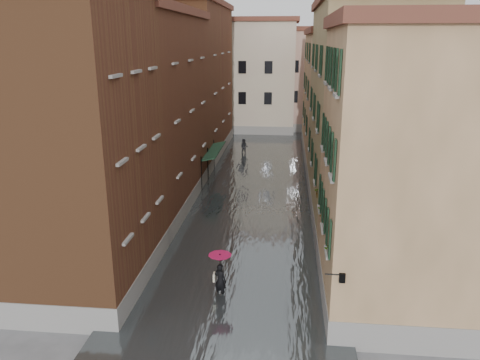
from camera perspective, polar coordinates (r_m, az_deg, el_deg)
The scene contains 16 objects.
ground at distance 23.89m, azimuth -0.31°, elevation -10.76°, with size 120.00×120.00×0.00m, color #575759.
floodwater at distance 35.85m, azimuth 1.89°, elevation -1.01°, with size 10.00×60.00×0.20m, color #474D4F.
building_left_near at distance 21.67m, azimuth -19.70°, elevation 3.68°, with size 6.00×8.00×13.00m, color brown.
building_left_mid at distance 31.82m, azimuth -11.31°, elevation 7.78°, with size 6.00×14.00×12.50m, color #562C1B.
building_left_far at distance 46.18m, azimuth -5.93°, elevation 11.66°, with size 6.00×16.00×14.00m, color brown.
building_right_near at distance 20.35m, azimuth 19.04°, elevation 0.75°, with size 6.00×8.00×11.50m, color olive.
building_right_mid at distance 30.77m, azimuth 14.71°, elevation 7.74°, with size 6.00×14.00×13.00m, color #96845B.
building_right_far at distance 45.62m, azimuth 11.88°, elevation 9.76°, with size 6.00×16.00×11.50m, color olive.
building_end_cream at distance 59.47m, azimuth 0.70°, elevation 12.39°, with size 12.00×9.00×13.00m, color beige.
building_end_pink at distance 61.39m, azimuth 9.45°, elevation 11.84°, with size 10.00×9.00×12.00m, color tan.
awning_near at distance 35.88m, azimuth -3.61°, elevation 2.91°, with size 1.09×2.98×2.80m.
awning_far at distance 38.71m, azimuth -2.90°, elevation 3.96°, with size 1.09×3.34×2.80m.
wall_lantern at distance 17.20m, azimuth 12.26°, elevation -11.50°, with size 0.71×0.22×0.35m.
window_planters at distance 22.05m, azimuth 10.29°, elevation -3.49°, with size 0.59×8.08×0.84m.
pedestrian_main at distance 20.94m, azimuth -2.44°, elevation -10.99°, with size 1.03×1.03×2.06m.
pedestrian_far at distance 46.42m, azimuth 0.51°, elevation 4.04°, with size 0.79×0.62×1.62m, color black.
Camera 1 is at (2.26, -21.07, 11.04)m, focal length 35.00 mm.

